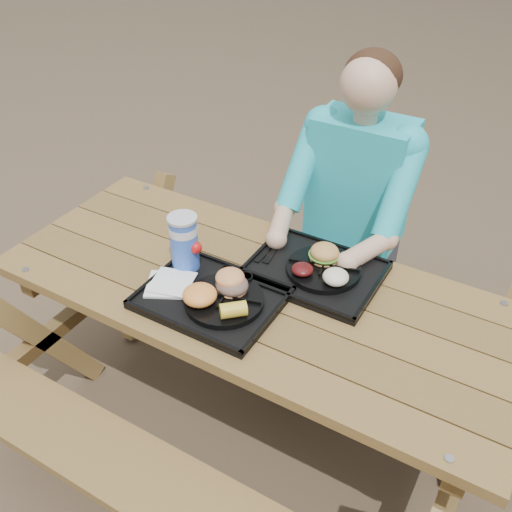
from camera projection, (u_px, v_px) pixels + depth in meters
The scene contains 18 objects.
ground at pixel (256, 424), 2.39m from camera, with size 60.00×60.00×0.00m, color #999999.
picnic_table at pixel (256, 362), 2.17m from camera, with size 1.80×1.49×0.75m, color #999999, non-canonical shape.
tray_near at pixel (211, 298), 1.88m from camera, with size 0.45×0.35×0.02m, color black.
tray_far at pixel (314, 272), 1.99m from camera, with size 0.45×0.35×0.02m, color black.
plate_near at pixel (224, 300), 1.84m from camera, with size 0.26×0.26×0.02m, color black.
plate_far at pixel (324, 269), 1.97m from camera, with size 0.26×0.26×0.02m, color black.
napkin_stack at pixel (168, 284), 1.91m from camera, with size 0.14×0.14×0.02m, color white.
soda_cup at pixel (184, 243), 1.95m from camera, with size 0.10×0.10×0.19m, color blue.
condiment_bbq at pixel (228, 272), 1.95m from camera, with size 0.05×0.05×0.03m, color black.
condiment_mustard at pixel (246, 279), 1.92m from camera, with size 0.05×0.05×0.03m, color yellow.
sandwich at pixel (232, 278), 1.84m from camera, with size 0.10×0.10×0.11m, color #EB9353, non-canonical shape.
mac_cheese at pixel (200, 295), 1.80m from camera, with size 0.11×0.11×0.06m, color #FFA143.
corn_cob at pixel (233, 310), 1.75m from camera, with size 0.08×0.08×0.05m, color yellow, non-canonical shape.
cutlery_far at pixel (272, 252), 2.06m from camera, with size 0.02×0.14×0.01m, color black.
burger at pixel (325, 249), 1.97m from camera, with size 0.10×0.10×0.09m, color #C78C46, non-canonical shape.
baked_beans at pixel (302, 269), 1.93m from camera, with size 0.08×0.08×0.03m, color #4B0F0F.
potato_salad at pixel (336, 277), 1.88m from camera, with size 0.09×0.09×0.05m, color #F1ECCD.
diner at pixel (352, 230), 2.42m from camera, with size 0.48×0.84×1.28m, color #1BBEA5, non-canonical shape.
Camera 1 is at (0.76, -1.29, 2.00)m, focal length 40.00 mm.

